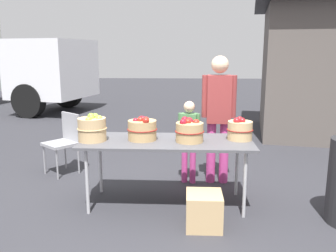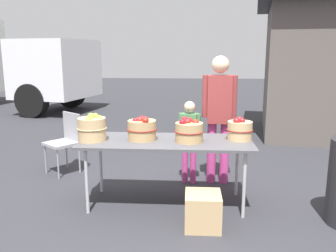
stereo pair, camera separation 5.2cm
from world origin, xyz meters
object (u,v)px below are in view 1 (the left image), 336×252
(folding_chair, at_px, (65,138))
(apple_basket_red_2, at_px, (240,130))
(vendor_adult, at_px, (219,110))
(apple_basket_red_1, at_px, (189,131))
(child_customer, at_px, (189,135))
(apple_basket_green_0, at_px, (92,128))
(market_table, at_px, (167,144))
(apple_basket_red_0, at_px, (142,129))
(produce_crate, at_px, (204,210))

(folding_chair, bearing_deg, apple_basket_red_2, 17.35)
(vendor_adult, height_order, folding_chair, vendor_adult)
(apple_basket_red_2, height_order, folding_chair, apple_basket_red_2)
(apple_basket_red_1, relative_size, child_customer, 0.29)
(apple_basket_red_2, bearing_deg, apple_basket_green_0, -175.29)
(market_table, distance_m, apple_basket_red_1, 0.30)
(apple_basket_red_0, relative_size, folding_chair, 0.39)
(vendor_adult, bearing_deg, apple_basket_red_1, 66.58)
(apple_basket_green_0, distance_m, apple_basket_red_1, 1.07)
(apple_basket_red_1, height_order, vendor_adult, vendor_adult)
(folding_chair, height_order, produce_crate, folding_chair)
(market_table, bearing_deg, apple_basket_red_1, -9.52)
(apple_basket_green_0, height_order, vendor_adult, vendor_adult)
(market_table, xyz_separation_m, child_customer, (0.25, 0.70, -0.06))
(apple_basket_green_0, distance_m, apple_basket_red_2, 1.63)
(apple_basket_red_0, relative_size, vendor_adult, 0.20)
(child_customer, bearing_deg, apple_basket_red_0, 63.96)
(apple_basket_red_2, xyz_separation_m, produce_crate, (-0.41, -0.62, -0.69))
(vendor_adult, height_order, child_customer, vendor_adult)
(market_table, xyz_separation_m, apple_basket_red_0, (-0.27, 0.01, 0.17))
(apple_basket_red_2, bearing_deg, folding_chair, 158.15)
(apple_basket_green_0, relative_size, vendor_adult, 0.20)
(apple_basket_red_2, height_order, produce_crate, apple_basket_red_2)
(apple_basket_green_0, bearing_deg, child_customer, 35.42)
(folding_chair, bearing_deg, child_customer, 29.35)
(apple_basket_red_2, xyz_separation_m, child_customer, (-0.56, 0.63, -0.22))
(market_table, relative_size, child_customer, 1.74)
(apple_basket_green_0, relative_size, child_customer, 0.30)
(vendor_adult, xyz_separation_m, folding_chair, (-2.14, 0.27, -0.47))
(child_customer, bearing_deg, apple_basket_red_1, 101.16)
(apple_basket_green_0, height_order, child_customer, child_customer)
(apple_basket_red_0, bearing_deg, folding_chair, 141.25)
(market_table, distance_m, apple_basket_red_0, 0.32)
(apple_basket_green_0, xyz_separation_m, vendor_adult, (1.45, 0.80, 0.09))
(apple_basket_green_0, height_order, apple_basket_red_0, apple_basket_green_0)
(market_table, relative_size, apple_basket_red_2, 6.49)
(apple_basket_red_0, xyz_separation_m, folding_chair, (-1.24, 0.99, -0.36))
(apple_basket_red_0, distance_m, produce_crate, 1.11)
(market_table, xyz_separation_m, apple_basket_red_2, (0.81, 0.08, 0.16))
(child_customer, relative_size, produce_crate, 3.11)
(apple_basket_red_1, distance_m, folding_chair, 2.08)
(folding_chair, xyz_separation_m, produce_crate, (1.91, -1.55, -0.33))
(apple_basket_red_2, distance_m, child_customer, 0.87)
(market_table, relative_size, apple_basket_red_1, 5.94)
(apple_basket_green_0, bearing_deg, apple_basket_red_2, 4.71)
(vendor_adult, distance_m, child_customer, 0.51)
(apple_basket_red_1, bearing_deg, market_table, 170.48)
(market_table, distance_m, vendor_adult, 1.01)
(child_customer, xyz_separation_m, folding_chair, (-1.76, 0.31, -0.14))
(apple_basket_red_0, height_order, folding_chair, apple_basket_red_0)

